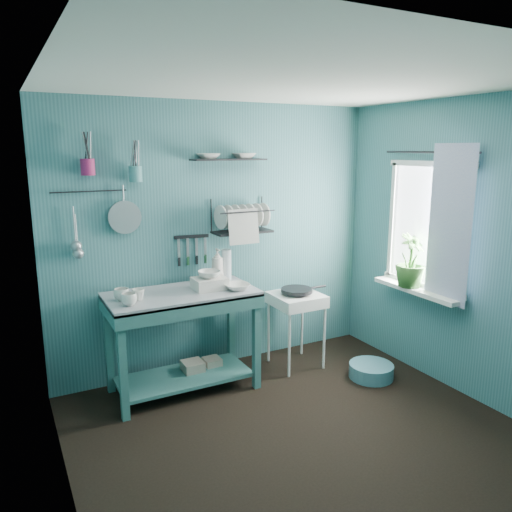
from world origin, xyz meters
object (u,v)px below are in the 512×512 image
colander (125,217)px  storage_tin_large (193,373)px  soap_bottle (217,265)px  dish_rack (242,216)px  mug_left (129,299)px  mug_right (122,294)px  utensil_cup_magenta (88,167)px  frying_pan (297,290)px  potted_plant (411,261)px  floor_basin (371,371)px  utensil_cup_teal (136,174)px  storage_tin_small (212,368)px  water_bottle (226,264)px  wash_tub (210,283)px  hotplate_stand (296,330)px  work_counter (183,342)px  mug_mid (138,295)px

colander → storage_tin_large: 1.50m
soap_bottle → dish_rack: size_ratio=0.54×
mug_left → mug_right: size_ratio=1.00×
dish_rack → utensil_cup_magenta: utensil_cup_magenta is taller
mug_right → frying_pan: bearing=-0.7°
mug_left → frying_pan: mug_left is taller
dish_rack → mug_right: bearing=-171.0°
mug_right → dish_rack: (1.20, 0.25, 0.53)m
frying_pan → colander: 1.72m
soap_bottle → storage_tin_large: bearing=-154.9°
potted_plant → storage_tin_large: size_ratio=2.24×
soap_bottle → floor_basin: soap_bottle is taller
utensil_cup_teal → floor_basin: size_ratio=0.32×
soap_bottle → floor_basin: bearing=-33.4°
colander → storage_tin_small: size_ratio=1.40×
colander → potted_plant: size_ratio=0.57×
water_bottle → storage_tin_small: 0.97m
storage_tin_small → utensil_cup_magenta: bearing=167.1°
mug_left → utensil_cup_teal: bearing=64.7°
potted_plant → storage_tin_small: bearing=158.1°
mug_left → colander: size_ratio=0.44×
storage_tin_large → soap_bottle: bearing=25.1°
storage_tin_large → floor_basin: (1.51, -0.64, -0.04)m
utensil_cup_magenta → utensil_cup_teal: bearing=0.0°
wash_tub → hotplate_stand: 1.07m
hotplate_stand → utensil_cup_teal: bearing=166.7°
colander → water_bottle: bearing=-6.9°
work_counter → potted_plant: bearing=-20.4°
potted_plant → storage_tin_small: 2.08m
water_bottle → storage_tin_large: bearing=-158.0°
utensil_cup_magenta → floor_basin: size_ratio=0.32×
utensil_cup_magenta → mug_mid: bearing=-53.6°
dish_rack → utensil_cup_teal: bearing=174.4°
mug_left → utensil_cup_magenta: size_ratio=0.95×
mug_mid → dish_rack: dish_rack is taller
mug_mid → storage_tin_large: mug_mid is taller
utensil_cup_magenta → storage_tin_small: bearing=-12.9°
mug_mid → hotplate_stand: mug_mid is taller
floor_basin → hotplate_stand: bearing=129.7°
soap_bottle → mug_mid: bearing=-162.0°
potted_plant → colander: bearing=158.5°
work_counter → soap_bottle: soap_bottle is taller
wash_tub → storage_tin_small: 0.85m
dish_rack → floor_basin: size_ratio=1.35×
mug_right → hotplate_stand: mug_right is taller
dish_rack → floor_basin: (0.91, -0.83, -1.40)m
soap_bottle → storage_tin_small: size_ratio=1.49×
work_counter → utensil_cup_magenta: bearing=151.7°
work_counter → mug_mid: bearing=-174.6°
soap_bottle → potted_plant: (1.58, -0.80, 0.04)m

